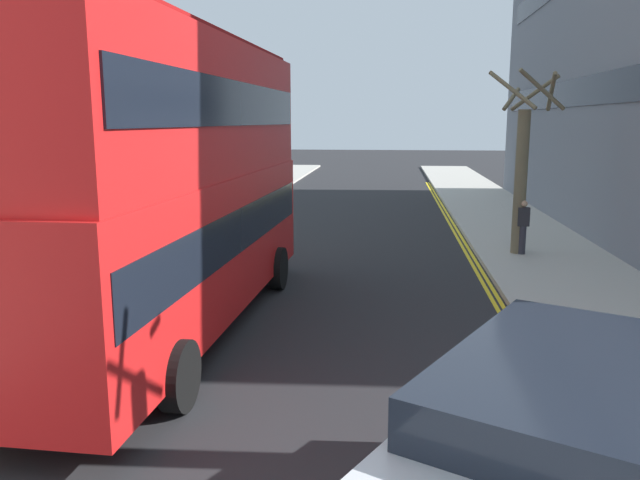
{
  "coord_description": "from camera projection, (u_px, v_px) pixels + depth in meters",
  "views": [
    {
      "loc": [
        1.84,
        -0.94,
        4.08
      ],
      "look_at": [
        0.5,
        11.0,
        1.8
      ],
      "focal_mm": 35.35,
      "sensor_mm": 36.0,
      "label": 1
    }
  ],
  "objects": [
    {
      "name": "sidewalk_right",
      "position": [
        564.0,
        274.0,
        16.78
      ],
      "size": [
        4.0,
        80.0,
        0.14
      ],
      "primitive_type": "cube",
      "color": "#ADA89E",
      "rests_on": "ground"
    },
    {
      "name": "sidewalk_left",
      "position": [
        99.0,
        262.0,
        18.2
      ],
      "size": [
        4.0,
        80.0,
        0.14
      ],
      "primitive_type": "cube",
      "color": "#ADA89E",
      "rests_on": "ground"
    },
    {
      "name": "kerb_line_outer",
      "position": [
        496.0,
        294.0,
        15.06
      ],
      "size": [
        0.1,
        56.0,
        0.01
      ],
      "primitive_type": "cube",
      "color": "yellow",
      "rests_on": "ground"
    },
    {
      "name": "kerb_line_inner",
      "position": [
        489.0,
        294.0,
        15.08
      ],
      "size": [
        0.1,
        56.0,
        0.01
      ],
      "primitive_type": "cube",
      "color": "yellow",
      "rests_on": "ground"
    },
    {
      "name": "double_decker_bus_away",
      "position": [
        175.0,
        177.0,
        11.89
      ],
      "size": [
        3.06,
        10.88,
        5.64
      ],
      "color": "red",
      "rests_on": "ground"
    },
    {
      "name": "pedestrian_far",
      "position": [
        523.0,
        226.0,
        18.8
      ],
      "size": [
        0.34,
        0.22,
        1.62
      ],
      "color": "#2D2D38",
      "rests_on": "sidewalk_right"
    },
    {
      "name": "street_tree_mid",
      "position": [
        522.0,
        168.0,
        18.59
      ],
      "size": [
        2.16,
        2.15,
        5.37
      ],
      "color": "#6B6047",
      "rests_on": "sidewalk_right"
    }
  ]
}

